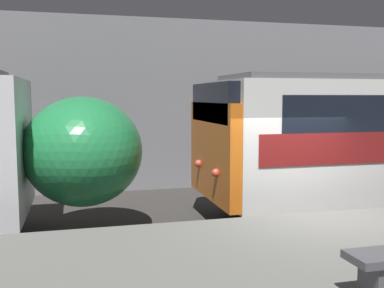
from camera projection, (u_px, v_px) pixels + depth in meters
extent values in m
plane|color=#33302D|center=(318.00, 266.00, 7.73)|extent=(120.00, 120.00, 0.00)
cube|color=gray|center=(204.00, 105.00, 14.31)|extent=(50.00, 0.15, 5.30)
ellipsoid|color=#238447|center=(83.00, 151.00, 9.22)|extent=(2.42, 2.77, 2.24)
sphere|color=#F2EFCC|center=(130.00, 169.00, 9.50)|extent=(0.20, 0.20, 0.20)
cube|color=orange|center=(213.00, 151.00, 9.93)|extent=(0.25, 2.95, 2.14)
cube|color=black|center=(214.00, 103.00, 9.82)|extent=(0.25, 2.64, 0.85)
sphere|color=#EA4C42|center=(216.00, 173.00, 9.28)|extent=(0.18, 0.18, 0.18)
sphere|color=#EA4C42|center=(198.00, 164.00, 10.59)|extent=(0.18, 0.18, 0.18)
cube|color=#4C4C51|center=(372.00, 279.00, 4.31)|extent=(0.10, 0.32, 0.41)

